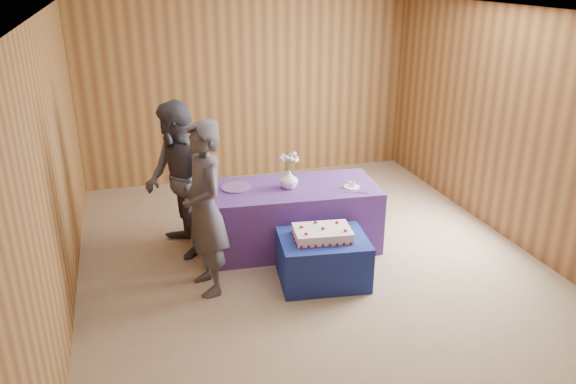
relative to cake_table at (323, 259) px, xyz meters
name	(u,v)px	position (x,y,z in m)	size (l,w,h in m)	color
ground	(311,263)	(0.00, 0.37, -0.25)	(6.00, 6.00, 0.00)	gray
room_shell	(314,105)	(0.00, 0.37, 1.55)	(5.04, 6.04, 2.72)	brown
cake_table	(323,259)	(0.00, 0.00, 0.00)	(0.90, 0.70, 0.50)	navy
serving_table	(290,217)	(-0.09, 0.86, 0.12)	(2.00, 0.90, 0.75)	#5D3188
sheet_cake	(322,233)	(-0.01, 0.00, 0.30)	(0.66, 0.49, 0.14)	white
vase	(289,179)	(-0.12, 0.84, 0.61)	(0.21, 0.21, 0.21)	white
flower_spray	(289,158)	(-0.12, 0.84, 0.86)	(0.23, 0.23, 0.17)	#306F2C
platter	(236,188)	(-0.70, 0.99, 0.51)	(0.35, 0.35, 0.02)	#6A478F
plate	(352,187)	(0.57, 0.65, 0.51)	(0.18, 0.18, 0.01)	white
cake_slice	(352,184)	(0.57, 0.64, 0.54)	(0.07, 0.06, 0.07)	white
knife	(357,193)	(0.56, 0.48, 0.50)	(0.26, 0.02, 0.00)	silver
guest_left	(205,209)	(-1.18, 0.19, 0.64)	(0.65, 0.43, 1.78)	#3C3B46
guest_right	(178,180)	(-1.34, 1.08, 0.64)	(0.86, 0.67, 1.77)	#373641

